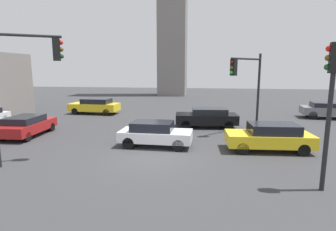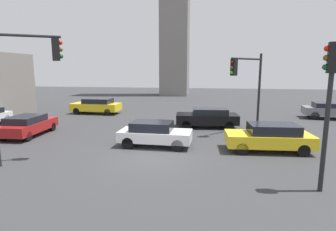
% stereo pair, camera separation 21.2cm
% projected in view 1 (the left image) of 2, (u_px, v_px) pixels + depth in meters
% --- Properties ---
extents(ground_plane, '(100.81, 100.81, 0.00)m').
position_uv_depth(ground_plane, '(152.00, 157.00, 13.17)').
color(ground_plane, '#38383A').
extents(traffic_light_0, '(2.63, 1.63, 5.98)m').
position_uv_depth(traffic_light_0, '(23.00, 71.00, 11.61)').
color(traffic_light_0, black).
rests_on(traffic_light_0, ground_plane).
extents(traffic_light_1, '(2.22, 2.26, 5.31)m').
position_uv_depth(traffic_light_1, '(247.00, 78.00, 17.49)').
color(traffic_light_1, black).
rests_on(traffic_light_1, ground_plane).
extents(traffic_light_2, '(0.49, 0.38, 5.13)m').
position_uv_depth(traffic_light_2, '(331.00, 90.00, 8.99)').
color(traffic_light_2, black).
rests_on(traffic_light_2, ground_plane).
extents(car_1, '(4.48, 2.15, 1.45)m').
position_uv_depth(car_1, '(270.00, 137.00, 14.15)').
color(car_1, yellow).
rests_on(car_1, ground_plane).
extents(car_2, '(4.64, 2.25, 1.43)m').
position_uv_depth(car_2, '(207.00, 117.00, 19.90)').
color(car_2, black).
rests_on(car_2, ground_plane).
extents(car_3, '(2.14, 4.24, 1.32)m').
position_uv_depth(car_3, '(27.00, 125.00, 17.31)').
color(car_3, maroon).
rests_on(car_3, ground_plane).
extents(car_4, '(4.99, 2.53, 1.41)m').
position_uv_depth(car_4, '(330.00, 110.00, 23.52)').
color(car_4, slate).
rests_on(car_4, ground_plane).
extents(car_5, '(4.02, 1.79, 1.40)m').
position_uv_depth(car_5, '(155.00, 133.00, 14.96)').
color(car_5, silver).
rests_on(car_5, ground_plane).
extents(car_6, '(4.72, 2.08, 1.50)m').
position_uv_depth(car_6, '(95.00, 106.00, 26.02)').
color(car_6, yellow).
rests_on(car_6, ground_plane).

